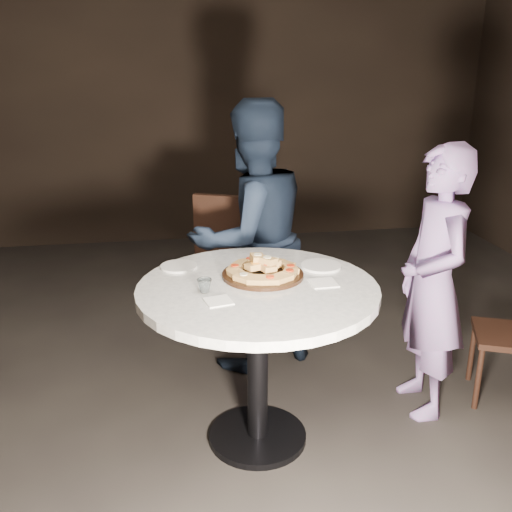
# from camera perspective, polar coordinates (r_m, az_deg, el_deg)

# --- Properties ---
(floor) EXTENTS (7.00, 7.00, 0.00)m
(floor) POSITION_cam_1_polar(r_m,az_deg,el_deg) (3.20, 0.47, -16.71)
(floor) COLOR black
(floor) RESTS_ON ground
(table) EXTENTS (1.34, 1.34, 0.86)m
(table) POSITION_cam_1_polar(r_m,az_deg,el_deg) (2.76, 0.17, -6.04)
(table) COLOR black
(table) RESTS_ON ground
(serving_board) EXTENTS (0.47, 0.47, 0.02)m
(serving_board) POSITION_cam_1_polar(r_m,az_deg,el_deg) (2.80, 0.68, -1.88)
(serving_board) COLOR black
(serving_board) RESTS_ON table
(focaccia_pile) EXTENTS (0.36, 0.36, 0.10)m
(focaccia_pile) POSITION_cam_1_polar(r_m,az_deg,el_deg) (2.79, 0.72, -1.15)
(focaccia_pile) COLOR tan
(focaccia_pile) RESTS_ON serving_board
(plate_left) EXTENTS (0.25, 0.25, 0.01)m
(plate_left) POSITION_cam_1_polar(r_m,az_deg,el_deg) (2.95, -7.72, -1.02)
(plate_left) COLOR white
(plate_left) RESTS_ON table
(plate_right) EXTENTS (0.23, 0.23, 0.01)m
(plate_right) POSITION_cam_1_polar(r_m,az_deg,el_deg) (2.95, 6.51, -0.99)
(plate_right) COLOR white
(plate_right) RESTS_ON table
(water_glass) EXTENTS (0.09, 0.09, 0.06)m
(water_glass) POSITION_cam_1_polar(r_m,az_deg,el_deg) (2.62, -5.17, -2.97)
(water_glass) COLOR silver
(water_glass) RESTS_ON table
(napkin_near) EXTENTS (0.13, 0.13, 0.01)m
(napkin_near) POSITION_cam_1_polar(r_m,az_deg,el_deg) (2.52, -3.79, -4.53)
(napkin_near) COLOR white
(napkin_near) RESTS_ON table
(napkin_far) EXTENTS (0.13, 0.13, 0.01)m
(napkin_far) POSITION_cam_1_polar(r_m,az_deg,el_deg) (2.73, 6.75, -2.70)
(napkin_far) COLOR white
(napkin_far) RESTS_ON table
(chair_far) EXTENTS (0.64, 0.65, 1.03)m
(chair_far) POSITION_cam_1_polar(r_m,az_deg,el_deg) (3.98, -2.13, 0.35)
(chair_far) COLOR black
(chair_far) RESTS_ON ground
(diner_navy) EXTENTS (1.00, 0.90, 1.67)m
(diner_navy) POSITION_cam_1_polar(r_m,az_deg,el_deg) (3.48, -0.53, 1.73)
(diner_navy) COLOR black
(diner_navy) RESTS_ON ground
(diner_teal) EXTENTS (0.38, 0.56, 1.49)m
(diner_teal) POSITION_cam_1_polar(r_m,az_deg,el_deg) (3.17, 17.27, -2.66)
(diner_teal) COLOR #7F65A2
(diner_teal) RESTS_ON ground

